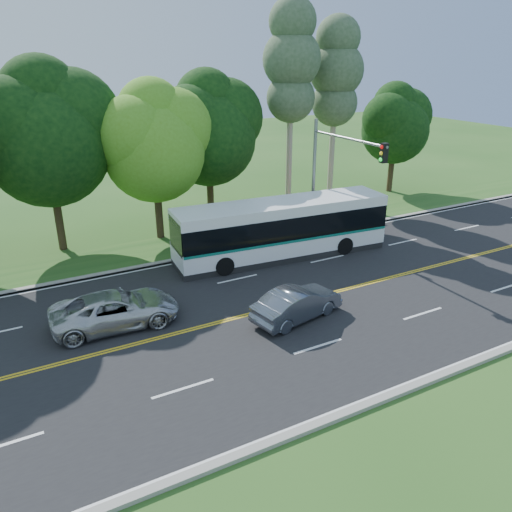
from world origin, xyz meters
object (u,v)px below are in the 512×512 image
traffic_signal (334,165)px  sedan (297,304)px  transit_bus (282,230)px  suv (116,309)px

traffic_signal → sedan: traffic_signal is taller
transit_bus → sedan: size_ratio=2.89×
traffic_signal → transit_bus: traffic_signal is taller
sedan → transit_bus: bearing=-37.4°
traffic_signal → transit_bus: 4.69m
transit_bus → suv: bearing=-156.9°
traffic_signal → suv: 14.41m
traffic_signal → suv: size_ratio=1.36×
traffic_signal → sedan: 10.12m
sedan → suv: suv is taller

